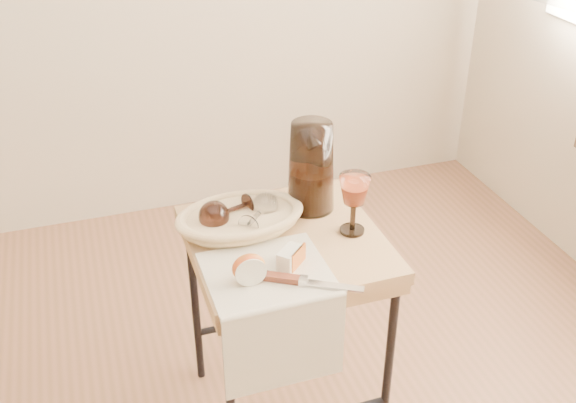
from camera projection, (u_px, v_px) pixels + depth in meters
name	position (u px, v px, depth m)	size (l,w,h in m)	color
side_table	(286.00, 329.00, 1.94)	(0.50, 0.50, 0.63)	olive
tea_towel	(267.00, 273.00, 1.64)	(0.30, 0.27, 0.01)	white
bread_basket	(240.00, 220.00, 1.80)	(0.31, 0.21, 0.05)	tan
goblet_lying_a	(229.00, 211.00, 1.79)	(0.13, 0.08, 0.08)	black
goblet_lying_b	(258.00, 214.00, 1.79)	(0.12, 0.07, 0.07)	white
pitcher	(311.00, 167.00, 1.85)	(0.17, 0.25, 0.30)	black
wine_goblet	(354.00, 204.00, 1.76)	(0.08, 0.08, 0.17)	white
apple_half	(249.00, 267.00, 1.59)	(0.08, 0.04, 0.07)	red
apple_wedge	(290.00, 258.00, 1.65)	(0.07, 0.04, 0.05)	white
table_knife	(307.00, 281.00, 1.59)	(0.24, 0.03, 0.02)	silver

